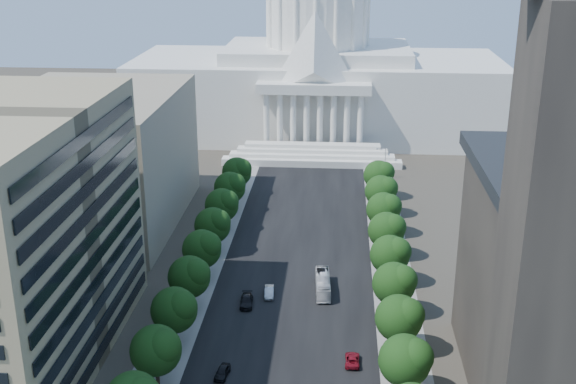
% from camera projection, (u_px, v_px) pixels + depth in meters
% --- Properties ---
extents(road_asphalt, '(30.00, 260.00, 0.01)m').
position_uv_depth(road_asphalt, '(300.00, 244.00, 156.55)').
color(road_asphalt, black).
rests_on(road_asphalt, ground).
extents(sidewalk_left, '(8.00, 260.00, 0.02)m').
position_uv_depth(sidewalk_left, '(214.00, 241.00, 157.87)').
color(sidewalk_left, gray).
rests_on(sidewalk_left, ground).
extents(sidewalk_right, '(8.00, 260.00, 0.02)m').
position_uv_depth(sidewalk_right, '(388.00, 246.00, 155.23)').
color(sidewalk_right, gray).
rests_on(sidewalk_right, ground).
extents(capitol, '(120.00, 56.00, 73.00)m').
position_uv_depth(capitol, '(317.00, 73.00, 238.93)').
color(capitol, white).
rests_on(capitol, ground).
extents(office_block_left_far, '(38.00, 52.00, 30.00)m').
position_uv_depth(office_block_left_far, '(93.00, 159.00, 164.23)').
color(office_block_left_far, gray).
rests_on(office_block_left_far, ground).
extents(tree_l_c, '(7.79, 7.60, 9.97)m').
position_uv_depth(tree_l_c, '(158.00, 349.00, 104.71)').
color(tree_l_c, '#33261C').
rests_on(tree_l_c, ground).
extents(tree_l_d, '(7.79, 7.60, 9.97)m').
position_uv_depth(tree_l_d, '(176.00, 309.00, 115.98)').
color(tree_l_d, '#33261C').
rests_on(tree_l_d, ground).
extents(tree_l_e, '(7.79, 7.60, 9.97)m').
position_uv_depth(tree_l_e, '(191.00, 276.00, 127.25)').
color(tree_l_e, '#33261C').
rests_on(tree_l_e, ground).
extents(tree_l_f, '(7.79, 7.60, 9.97)m').
position_uv_depth(tree_l_f, '(203.00, 248.00, 138.52)').
color(tree_l_f, '#33261C').
rests_on(tree_l_f, ground).
extents(tree_l_g, '(7.79, 7.60, 9.97)m').
position_uv_depth(tree_l_g, '(214.00, 225.00, 149.79)').
color(tree_l_g, '#33261C').
rests_on(tree_l_g, ground).
extents(tree_l_h, '(7.79, 7.60, 9.97)m').
position_uv_depth(tree_l_h, '(223.00, 204.00, 161.06)').
color(tree_l_h, '#33261C').
rests_on(tree_l_h, ground).
extents(tree_l_i, '(7.79, 7.60, 9.97)m').
position_uv_depth(tree_l_i, '(231.00, 187.00, 172.33)').
color(tree_l_i, '#33261C').
rests_on(tree_l_i, ground).
extents(tree_l_j, '(7.79, 7.60, 9.97)m').
position_uv_depth(tree_l_j, '(238.00, 171.00, 183.60)').
color(tree_l_j, '#33261C').
rests_on(tree_l_j, ground).
extents(tree_r_c, '(7.79, 7.60, 9.97)m').
position_uv_depth(tree_r_c, '(407.00, 359.00, 102.21)').
color(tree_r_c, '#33261C').
rests_on(tree_r_c, ground).
extents(tree_r_d, '(7.79, 7.60, 9.97)m').
position_uv_depth(tree_r_d, '(401.00, 317.00, 113.48)').
color(tree_r_d, '#33261C').
rests_on(tree_r_d, ground).
extents(tree_r_e, '(7.79, 7.60, 9.97)m').
position_uv_depth(tree_r_e, '(396.00, 283.00, 124.75)').
color(tree_r_e, '#33261C').
rests_on(tree_r_e, ground).
extents(tree_r_f, '(7.79, 7.60, 9.97)m').
position_uv_depth(tree_r_f, '(392.00, 254.00, 136.02)').
color(tree_r_f, '#33261C').
rests_on(tree_r_f, ground).
extents(tree_r_g, '(7.79, 7.60, 9.97)m').
position_uv_depth(tree_r_g, '(388.00, 229.00, 147.29)').
color(tree_r_g, '#33261C').
rests_on(tree_r_g, ground).
extents(tree_r_h, '(7.79, 7.60, 9.97)m').
position_uv_depth(tree_r_h, '(385.00, 209.00, 158.56)').
color(tree_r_h, '#33261C').
rests_on(tree_r_h, ground).
extents(tree_r_i, '(7.79, 7.60, 9.97)m').
position_uv_depth(tree_r_i, '(382.00, 190.00, 169.83)').
color(tree_r_i, '#33261C').
rests_on(tree_r_i, ground).
extents(tree_r_j, '(7.79, 7.60, 9.97)m').
position_uv_depth(tree_r_j, '(380.00, 174.00, 181.10)').
color(tree_r_j, '#33261C').
rests_on(tree_r_j, ground).
extents(streetlight_b, '(2.61, 0.44, 9.00)m').
position_uv_depth(streetlight_b, '(419.00, 367.00, 101.56)').
color(streetlight_b, gray).
rests_on(streetlight_b, ground).
extents(streetlight_c, '(2.61, 0.44, 9.00)m').
position_uv_depth(streetlight_c, '(405.00, 286.00, 125.04)').
color(streetlight_c, gray).
rests_on(streetlight_c, ground).
extents(streetlight_d, '(2.61, 0.44, 9.00)m').
position_uv_depth(streetlight_d, '(395.00, 230.00, 148.52)').
color(streetlight_d, gray).
rests_on(streetlight_d, ground).
extents(streetlight_e, '(2.61, 0.44, 9.00)m').
position_uv_depth(streetlight_e, '(388.00, 190.00, 171.99)').
color(streetlight_e, gray).
rests_on(streetlight_e, ground).
extents(streetlight_f, '(2.61, 0.44, 9.00)m').
position_uv_depth(streetlight_f, '(383.00, 159.00, 195.47)').
color(streetlight_f, gray).
rests_on(streetlight_f, ground).
extents(car_dark_a, '(2.31, 4.56, 1.49)m').
position_uv_depth(car_dark_a, '(222.00, 372.00, 109.24)').
color(car_dark_a, black).
rests_on(car_dark_a, ground).
extents(car_silver, '(2.03, 4.86, 1.56)m').
position_uv_depth(car_silver, '(269.00, 292.00, 133.68)').
color(car_silver, '#B8BAC1').
rests_on(car_silver, ground).
extents(car_red, '(2.28, 4.83, 1.33)m').
position_uv_depth(car_red, '(352.00, 360.00, 112.55)').
color(car_red, maroon).
rests_on(car_red, ground).
extents(car_dark_b, '(2.59, 5.59, 1.58)m').
position_uv_depth(car_dark_b, '(247.00, 301.00, 130.27)').
color(car_dark_b, black).
rests_on(car_dark_b, ground).
extents(city_bus, '(3.23, 11.12, 3.06)m').
position_uv_depth(city_bus, '(323.00, 284.00, 135.05)').
color(city_bus, silver).
rests_on(city_bus, ground).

